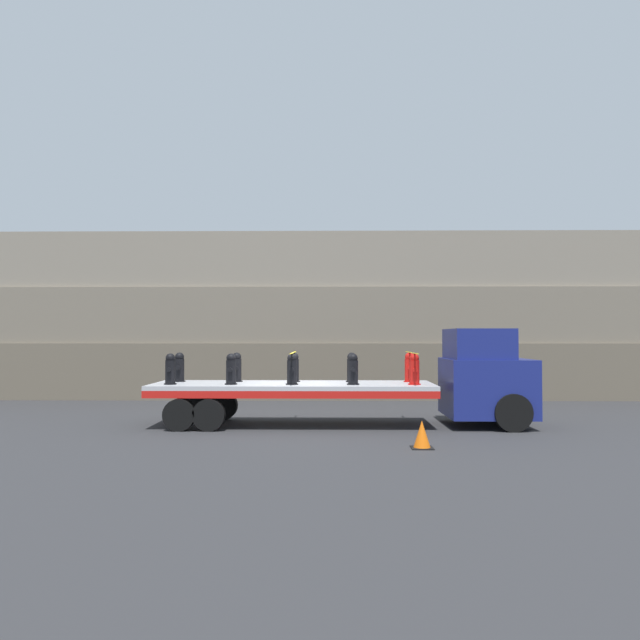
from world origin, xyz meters
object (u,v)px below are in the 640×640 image
Objects in this scene: fire_hydrant_black_near_0 at (170,369)px; truck_cab at (488,377)px; fire_hydrant_red_near_4 at (414,370)px; fire_hydrant_black_near_3 at (353,370)px; fire_hydrant_black_far_1 at (237,367)px; traffic_cone at (422,435)px; fire_hydrant_red_far_4 at (409,368)px; fire_hydrant_black_near_1 at (231,369)px; flatbed_trailer at (270,392)px; fire_hydrant_black_far_2 at (294,368)px; fire_hydrant_black_far_3 at (352,368)px; fire_hydrant_black_far_0 at (179,367)px; fire_hydrant_black_near_2 at (292,369)px.

truck_cab is at bearing 3.40° from fire_hydrant_black_near_0.
fire_hydrant_black_near_3 is at bearing 180.00° from fire_hydrant_red_near_4.
traffic_cone is (4.86, -4.17, -1.32)m from fire_hydrant_black_far_1.
fire_hydrant_red_far_4 is at bearing 90.00° from fire_hydrant_red_near_4.
fire_hydrant_black_near_0 is 1.71m from fire_hydrant_black_near_1.
flatbed_trailer is 9.22× the size of fire_hydrant_black_far_2.
fire_hydrant_black_near_3 is 1.07m from fire_hydrant_black_far_3.
flatbed_trailer is (-6.26, 0.00, -0.42)m from truck_cab.
fire_hydrant_red_near_4 is (5.12, -1.07, 0.00)m from fire_hydrant_black_far_1.
fire_hydrant_red_near_4 is at bearing 0.00° from fire_hydrant_black_near_1.
fire_hydrant_red_far_4 is (1.71, 0.00, 0.00)m from fire_hydrant_black_far_3.
fire_hydrant_red_near_4 is at bearing -32.08° from fire_hydrant_black_far_3.
fire_hydrant_black_far_3 is (5.12, 1.07, 0.00)m from fire_hydrant_black_near_0.
fire_hydrant_black_far_0 is at bearing 180.00° from fire_hydrant_red_far_4.
flatbed_trailer is 12.66× the size of traffic_cone.
fire_hydrant_black_far_3 is at bearing 17.40° from fire_hydrant_black_near_1.
flatbed_trailer is at bearing 136.44° from traffic_cone.
fire_hydrant_black_near_3 is (2.37, -0.53, 0.68)m from flatbed_trailer.
fire_hydrant_red_far_4 is at bearing 7.47° from flatbed_trailer.
fire_hydrant_black_far_0 and fire_hydrant_black_near_1 have the same top height.
fire_hydrant_black_near_1 is 3.58m from fire_hydrant_black_far_3.
fire_hydrant_black_far_3 is 1.00× the size of fire_hydrant_red_far_4.
fire_hydrant_black_near_2 is at bearing 180.00° from fire_hydrant_red_near_4.
truck_cab reaches higher than fire_hydrant_black_far_2.
traffic_cone is (3.82, -3.64, -0.64)m from flatbed_trailer.
fire_hydrant_black_near_1 and fire_hydrant_black_far_2 have the same top height.
fire_hydrant_black_near_1 and fire_hydrant_black_near_2 have the same top height.
fire_hydrant_black_near_3 is at bearing -11.80° from fire_hydrant_black_far_0.
fire_hydrant_black_far_0 is at bearing 180.00° from fire_hydrant_black_far_2.
fire_hydrant_black_far_3 is (0.00, 1.07, 0.00)m from fire_hydrant_black_near_3.
fire_hydrant_black_far_2 is 1.71m from fire_hydrant_black_far_3.
fire_hydrant_black_near_1 is at bearing 0.00° from fire_hydrant_black_near_0.
fire_hydrant_black_far_2 is at bearing 180.00° from fire_hydrant_red_far_4.
fire_hydrant_black_near_2 is (3.41, 0.00, 0.00)m from fire_hydrant_black_near_0.
fire_hydrant_black_far_0 is 3.41m from fire_hydrant_black_far_2.
fire_hydrant_black_near_2 is (3.41, -1.07, 0.00)m from fire_hydrant_black_far_0.
fire_hydrant_black_far_0 and fire_hydrant_black_far_2 have the same top height.
fire_hydrant_black_near_3 is (1.71, 0.00, 0.00)m from fire_hydrant_black_near_2.
fire_hydrant_black_far_3 is (2.37, 0.53, 0.68)m from flatbed_trailer.
fire_hydrant_black_far_3 is at bearing 147.92° from fire_hydrant_red_near_4.
truck_cab reaches higher than fire_hydrant_black_far_3.
truck_cab is 2.26m from fire_hydrant_red_near_4.
truck_cab is at bearing -4.19° from fire_hydrant_black_far_1.
fire_hydrant_red_near_4 is (3.41, 0.00, 0.00)m from fire_hydrant_black_near_2.
fire_hydrant_black_near_3 is at bearing 0.00° from fire_hydrant_black_near_2.
truck_cab is 6.27m from flatbed_trailer.
fire_hydrant_black_far_0 and fire_hydrant_black_near_3 have the same top height.
flatbed_trailer is 4.17m from fire_hydrant_red_near_4.
fire_hydrant_black_far_0 and fire_hydrant_black_far_3 have the same top height.
flatbed_trailer is at bearing -27.25° from fire_hydrant_black_far_1.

